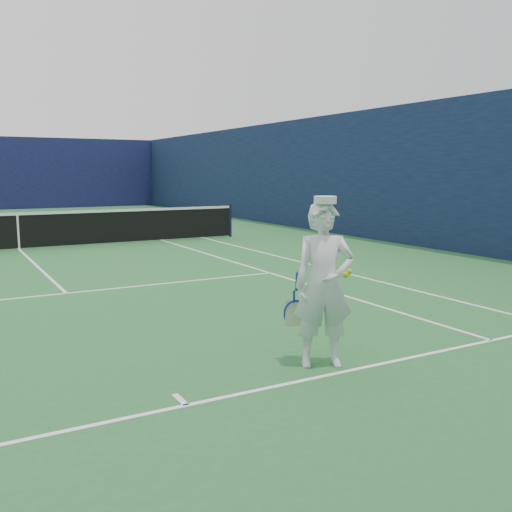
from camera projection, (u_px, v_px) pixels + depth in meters
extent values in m
plane|color=#25622E|center=(19.00, 250.00, 15.44)|extent=(80.00, 80.00, 0.00)
cube|color=white|center=(187.00, 405.00, 5.17)|extent=(11.03, 0.06, 0.01)
cube|color=white|center=(205.00, 238.00, 18.08)|extent=(0.06, 23.83, 0.01)
cube|color=white|center=(164.00, 241.00, 17.42)|extent=(0.06, 23.77, 0.01)
cube|color=white|center=(66.00, 293.00, 9.91)|extent=(8.23, 0.06, 0.01)
cube|color=white|center=(19.00, 250.00, 15.44)|extent=(0.06, 12.80, 0.01)
cube|color=white|center=(180.00, 400.00, 5.30)|extent=(0.06, 0.30, 0.01)
cube|color=#0F1B3A|center=(322.00, 174.00, 19.96)|extent=(0.12, 36.12, 4.00)
cylinder|color=#141E4C|center=(230.00, 220.00, 18.44)|extent=(0.09, 0.09, 1.07)
cube|color=black|center=(18.00, 231.00, 15.36)|extent=(12.79, 0.02, 0.92)
cube|color=white|center=(17.00, 214.00, 15.29)|extent=(12.79, 0.04, 0.07)
cube|color=white|center=(18.00, 233.00, 15.37)|extent=(0.05, 0.03, 0.94)
imported|color=white|center=(324.00, 285.00, 6.14)|extent=(0.77, 0.66, 1.79)
cylinder|color=white|center=(325.00, 200.00, 6.00)|extent=(0.24, 0.24, 0.08)
cube|color=white|center=(323.00, 202.00, 6.13)|extent=(0.21, 0.17, 0.02)
cylinder|color=navy|center=(297.00, 281.00, 6.19)|extent=(0.07, 0.10, 0.22)
cube|color=navy|center=(294.00, 297.00, 6.26)|extent=(0.03, 0.03, 0.14)
torus|color=navy|center=(295.00, 313.00, 6.36)|extent=(0.31, 0.21, 0.29)
cube|color=beige|center=(295.00, 313.00, 6.36)|extent=(0.20, 0.09, 0.30)
sphere|color=#C5CE17|center=(345.00, 275.00, 6.24)|extent=(0.07, 0.07, 0.07)
sphere|color=#C5CE17|center=(349.00, 272.00, 6.26)|extent=(0.07, 0.07, 0.07)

